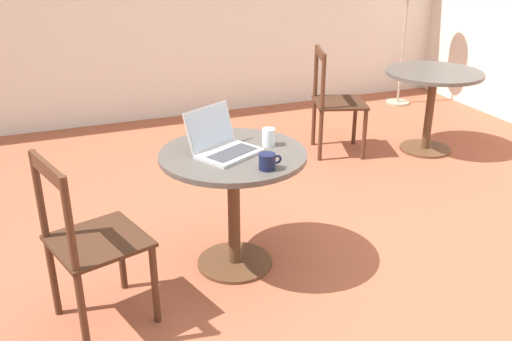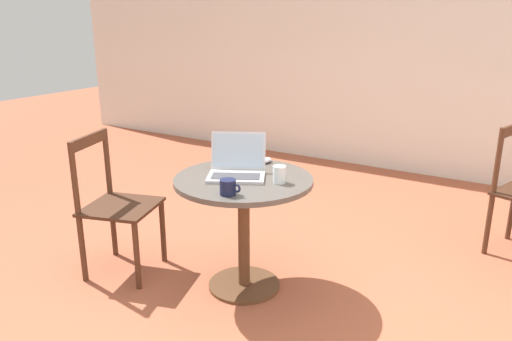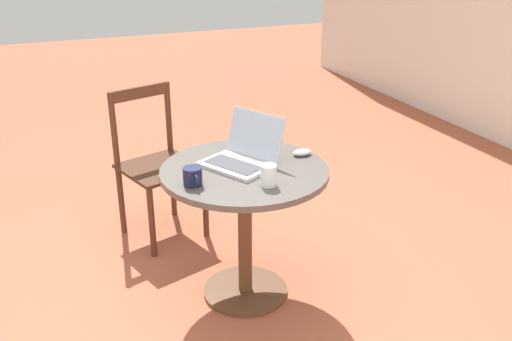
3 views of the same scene
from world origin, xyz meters
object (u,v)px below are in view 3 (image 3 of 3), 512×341
chair_near_left (157,165)px  mug (193,176)px  cafe_table_near (245,198)px  mouse (302,152)px  drinking_glass (269,175)px  laptop (242,155)px

chair_near_left → mug: size_ratio=7.43×
chair_near_left → cafe_table_near: bearing=16.8°
cafe_table_near → chair_near_left: (-0.81, -0.25, -0.10)m
mouse → drinking_glass: drinking_glass is taller
mug → mouse: bearing=102.0°
laptop → mouse: laptop is taller
mouse → mug: size_ratio=0.82×
laptop → mouse: 0.32m
chair_near_left → mug: chair_near_left is taller
laptop → drinking_glass: 0.27m
cafe_table_near → laptop: (-0.05, 0.01, 0.20)m
cafe_table_near → chair_near_left: 0.86m
mug → chair_near_left: bearing=177.8°
laptop → drinking_glass: laptop is taller
chair_near_left → mouse: chair_near_left is taller
chair_near_left → mug: bearing=-2.2°
laptop → mug: size_ratio=3.49×
mouse → drinking_glass: (0.26, -0.30, 0.03)m
mouse → drinking_glass: 0.40m
mouse → mug: mug is taller
cafe_table_near → mouse: 0.37m
chair_near_left → drinking_glass: size_ratio=9.26×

